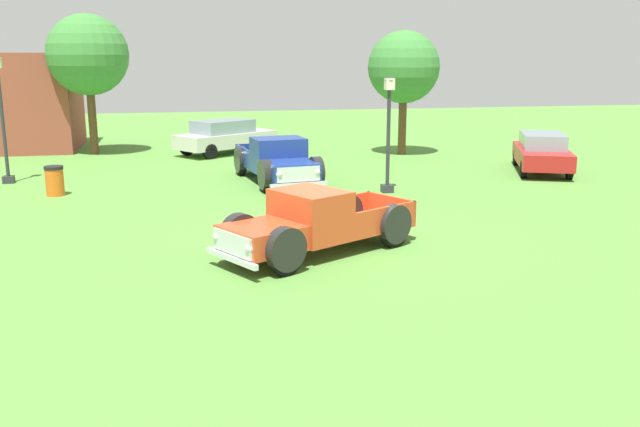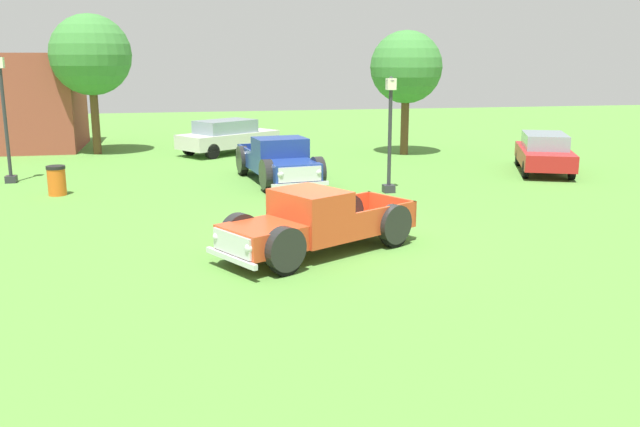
{
  "view_description": "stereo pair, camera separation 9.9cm",
  "coord_description": "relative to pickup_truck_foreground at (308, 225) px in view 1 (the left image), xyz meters",
  "views": [
    {
      "loc": [
        -3.74,
        -15.53,
        4.35
      ],
      "look_at": [
        -0.66,
        -0.91,
        0.9
      ],
      "focal_mm": 38.41,
      "sensor_mm": 36.0,
      "label": 1
    },
    {
      "loc": [
        -3.64,
        -15.55,
        4.35
      ],
      "look_at": [
        -0.66,
        -0.91,
        0.9
      ],
      "focal_mm": 38.41,
      "sensor_mm": 36.0,
      "label": 2
    }
  ],
  "objects": [
    {
      "name": "pickup_truck_behind_left",
      "position": [
        0.67,
        8.83,
        0.06
      ],
      "size": [
        2.63,
        5.42,
        1.59
      ],
      "color": "navy",
      "rests_on": "ground_plane"
    },
    {
      "name": "oak_tree_east",
      "position": [
        7.18,
        14.9,
        3.14
      ],
      "size": [
        3.17,
        3.17,
        5.46
      ],
      "color": "brown",
      "rests_on": "ground_plane"
    },
    {
      "name": "trash_can",
      "position": [
        -6.62,
        8.22,
        -0.22
      ],
      "size": [
        0.59,
        0.59,
        0.95
      ],
      "color": "orange",
      "rests_on": "ground_plane"
    },
    {
      "name": "oak_tree_west",
      "position": [
        -6.42,
        17.8,
        3.67
      ],
      "size": [
        3.54,
        3.54,
        6.17
      ],
      "color": "brown",
      "rests_on": "ground_plane"
    },
    {
      "name": "sedan_distant_b",
      "position": [
        -0.6,
        16.72,
        0.1
      ],
      "size": [
        4.84,
        4.14,
        1.53
      ],
      "color": "silver",
      "rests_on": "ground_plane"
    },
    {
      "name": "lamp_post_far",
      "position": [
        -8.59,
        10.88,
        1.59
      ],
      "size": [
        0.36,
        0.36,
        4.37
      ],
      "color": "#2D2D33",
      "rests_on": "ground_plane"
    },
    {
      "name": "sedan_distant_a",
      "position": [
        10.88,
        9.22,
        0.07
      ],
      "size": [
        3.35,
        4.76,
        1.47
      ],
      "color": "#B21E1E",
      "rests_on": "ground_plane"
    },
    {
      "name": "brick_pavilion",
      "position": [
        -10.81,
        20.4,
        1.54
      ],
      "size": [
        6.9,
        5.27,
        4.48
      ],
      "color": "brown",
      "rests_on": "ground_plane"
    },
    {
      "name": "pickup_truck_foreground",
      "position": [
        0.0,
        0.0,
        0.0
      ],
      "size": [
        5.0,
        3.81,
        1.47
      ],
      "color": "#D14723",
      "rests_on": "ground_plane"
    },
    {
      "name": "ground_plane",
      "position": [
        0.96,
        1.08,
        -0.7
      ],
      "size": [
        80.0,
        80.0,
        0.0
      ],
      "primitive_type": "plane",
      "color": "#548C38"
    },
    {
      "name": "lamp_post_near",
      "position": [
        3.89,
        6.56,
        1.26
      ],
      "size": [
        0.36,
        0.36,
        3.73
      ],
      "color": "#2D2D33",
      "rests_on": "ground_plane"
    }
  ]
}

